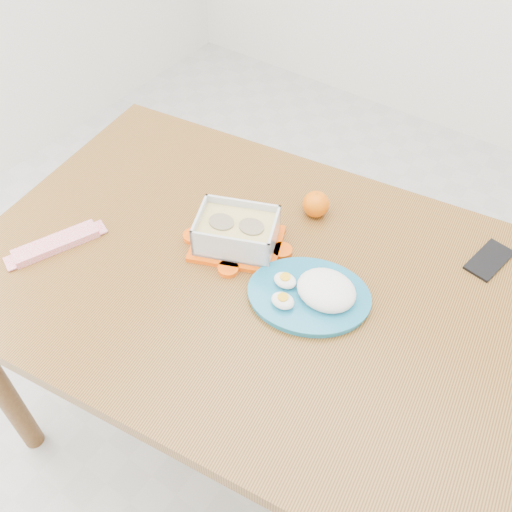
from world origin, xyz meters
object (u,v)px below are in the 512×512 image
Objects in this scene: food_container at (237,232)px; orange_fruit at (316,204)px; rice_plate at (315,292)px; dining_table at (256,297)px; smartphone at (489,260)px.

food_container is 3.80× the size of orange_fruit.
food_container is 0.22m from orange_fruit.
rice_plate reaches higher than orange_fruit.
rice_plate is at bearing -2.18° from dining_table.
dining_table is 5.63× the size of food_container.
food_container reaches higher than dining_table.
smartphone is (0.51, 0.30, -0.04)m from food_container.
orange_fruit is at bearing 97.67° from rice_plate.
dining_table is at bearing -130.88° from smartphone.
food_container reaches higher than rice_plate.
food_container is 1.98× the size of smartphone.
rice_plate is 0.43m from smartphone.
smartphone is (0.42, 0.10, -0.03)m from orange_fruit.
rice_plate is at bearing -119.94° from smartphone.
food_container reaches higher than orange_fruit.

